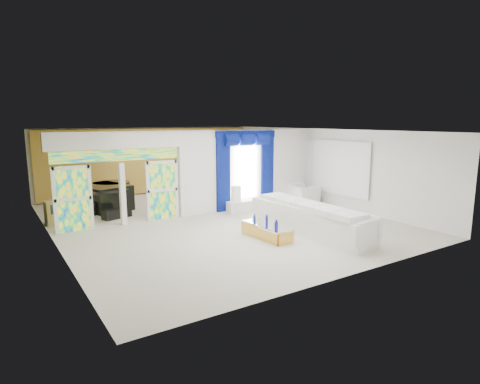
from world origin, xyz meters
TOP-DOWN VIEW (x-y plane):
  - floor at (0.00, 0.00)m, footprint 12.00×12.00m
  - dividing_wall at (2.15, 1.00)m, footprint 5.70×0.18m
  - dividing_header at (-2.85, 1.00)m, footprint 4.30×0.18m
  - stained_panel_left at (-4.28, 1.00)m, footprint 0.95×0.04m
  - stained_panel_right at (-1.42, 1.00)m, footprint 0.95×0.04m
  - stained_transom at (-2.85, 1.00)m, footprint 4.00×0.05m
  - window_pane at (1.90, 0.90)m, footprint 1.00×0.02m
  - blue_drape_left at (0.90, 0.87)m, footprint 0.55×0.10m
  - blue_drape_right at (2.90, 0.87)m, footprint 0.55×0.10m
  - blue_pelmet at (1.90, 0.87)m, footprint 2.60×0.12m
  - wall_mirror at (4.94, -1.00)m, footprint 0.04×2.70m
  - gold_curtains at (0.00, 5.90)m, footprint 9.70×0.12m
  - white_sofa at (1.56, -3.05)m, footprint 1.24×4.31m
  - coffee_table at (0.21, -2.75)m, footprint 0.68×1.70m
  - console_table at (1.48, 0.43)m, footprint 1.23×0.47m
  - table_lamp at (1.18, 0.43)m, footprint 0.36×0.36m
  - armchair at (4.28, 0.36)m, footprint 1.15×1.28m
  - grand_piano at (-2.73, 3.57)m, footprint 1.91×2.19m
  - piano_bench at (-2.73, 1.97)m, footprint 1.05×0.66m
  - tv_console at (-4.66, 2.22)m, footprint 0.58×0.54m
  - chandelier at (-2.30, 3.40)m, footprint 0.60×0.60m
  - decanters at (0.19, -2.79)m, footprint 0.20×1.12m

SIDE VIEW (x-z plane):
  - floor at x=0.00m, z-range 0.00..0.00m
  - piano_bench at x=-2.73m, z-range 0.00..0.33m
  - coffee_table at x=0.21m, z-range 0.00..0.37m
  - console_table at x=1.48m, z-range 0.00..0.40m
  - armchair at x=4.28m, z-range 0.00..0.77m
  - tv_console at x=-4.66m, z-range 0.00..0.78m
  - white_sofa at x=1.56m, z-range 0.00..0.81m
  - decanters at x=0.19m, z-range 0.34..0.59m
  - grand_piano at x=-2.73m, z-range 0.00..0.94m
  - table_lamp at x=1.18m, z-range 0.40..0.98m
  - stained_panel_left at x=-4.28m, z-range 0.00..2.00m
  - stained_panel_right at x=-1.42m, z-range 0.00..2.00m
  - blue_drape_left at x=0.90m, z-range 0.00..2.80m
  - blue_drape_right at x=2.90m, z-range 0.00..2.80m
  - window_pane at x=1.90m, z-range 0.30..2.60m
  - dividing_wall at x=2.15m, z-range 0.00..3.00m
  - gold_curtains at x=0.00m, z-range 0.05..2.95m
  - wall_mirror at x=4.94m, z-range 0.60..2.50m
  - stained_transom at x=-2.85m, z-range 2.08..2.42m
  - chandelier at x=-2.30m, z-range 2.35..2.95m
  - dividing_header at x=-2.85m, z-range 2.45..3.00m
  - blue_pelmet at x=1.90m, z-range 2.69..2.94m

